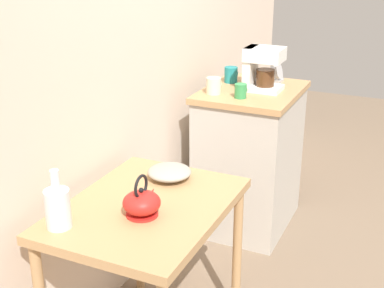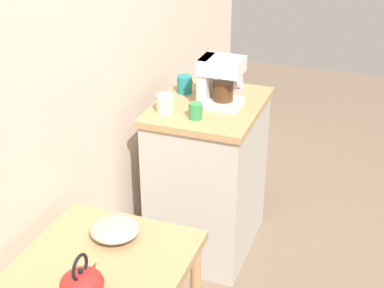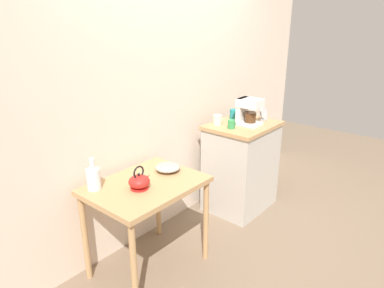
{
  "view_description": "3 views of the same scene",
  "coord_description": "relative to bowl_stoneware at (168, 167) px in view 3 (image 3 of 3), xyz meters",
  "views": [
    {
      "loc": [
        -2.42,
        -1.0,
        1.78
      ],
      "look_at": [
        -0.29,
        -0.02,
        0.87
      ],
      "focal_mm": 49.72,
      "sensor_mm": 36.0,
      "label": 1
    },
    {
      "loc": [
        -2.09,
        -0.91,
        2.1
      ],
      "look_at": [
        0.18,
        -0.08,
        0.87
      ],
      "focal_mm": 52.98,
      "sensor_mm": 36.0,
      "label": 2
    },
    {
      "loc": [
        -2.28,
        -1.76,
        1.88
      ],
      "look_at": [
        -0.28,
        -0.09,
        0.95
      ],
      "focal_mm": 32.47,
      "sensor_mm": 36.0,
      "label": 3
    }
  ],
  "objects": [
    {
      "name": "ground_plane",
      "position": [
        0.46,
        -0.01,
        -0.78
      ],
      "size": [
        8.0,
        8.0,
        0.0
      ],
      "primitive_type": "plane",
      "color": "#7A6651"
    },
    {
      "name": "back_wall",
      "position": [
        0.56,
        0.4,
        0.62
      ],
      "size": [
        4.4,
        0.1,
        2.8
      ],
      "primitive_type": "cube",
      "color": "beige",
      "rests_on": "ground_plane"
    },
    {
      "name": "wooden_table",
      "position": [
        -0.26,
        -0.02,
        -0.13
      ],
      "size": [
        0.84,
        0.63,
        0.75
      ],
      "color": "tan",
      "rests_on": "ground_plane"
    },
    {
      "name": "kitchen_counter",
      "position": [
        1.05,
        -0.04,
        -0.32
      ],
      "size": [
        0.71,
        0.56,
        0.92
      ],
      "color": "#BCB7AD",
      "rests_on": "ground_plane"
    },
    {
      "name": "bowl_stoneware",
      "position": [
        0.0,
        0.0,
        0.0
      ],
      "size": [
        0.2,
        0.2,
        0.06
      ],
      "color": "#9E998C",
      "rests_on": "wooden_table"
    },
    {
      "name": "teakettle",
      "position": [
        -0.35,
        -0.05,
        0.02
      ],
      "size": [
        0.19,
        0.15,
        0.18
      ],
      "color": "red",
      "rests_on": "wooden_table"
    },
    {
      "name": "glass_carafe_vase",
      "position": [
        -0.56,
        0.19,
        0.05
      ],
      "size": [
        0.1,
        0.1,
        0.24
      ],
      "color": "silver",
      "rests_on": "wooden_table"
    },
    {
      "name": "coffee_maker",
      "position": [
        1.04,
        -0.08,
        0.27
      ],
      "size": [
        0.18,
        0.22,
        0.26
      ],
      "color": "white",
      "rests_on": "kitchen_counter"
    },
    {
      "name": "mug_small_cream",
      "position": [
        0.86,
        0.14,
        0.18
      ],
      "size": [
        0.09,
        0.09,
        0.1
      ],
      "color": "beige",
      "rests_on": "kitchen_counter"
    },
    {
      "name": "mug_tall_green",
      "position": [
        0.84,
        -0.04,
        0.17
      ],
      "size": [
        0.08,
        0.07,
        0.08
      ],
      "color": "#338C4C",
      "rests_on": "kitchen_counter"
    },
    {
      "name": "mug_dark_teal",
      "position": [
        1.15,
        0.14,
        0.18
      ],
      "size": [
        0.09,
        0.08,
        0.1
      ],
      "color": "teal",
      "rests_on": "kitchen_counter"
    },
    {
      "name": "table_clock",
      "position": [
        1.28,
        -0.13,
        0.19
      ],
      "size": [
        0.12,
        0.06,
        0.13
      ],
      "color": "#B2B5BA",
      "rests_on": "kitchen_counter"
    }
  ]
}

